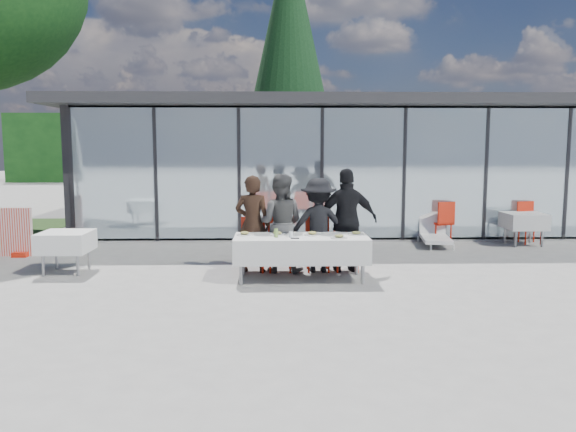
% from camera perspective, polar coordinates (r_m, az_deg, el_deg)
% --- Properties ---
extents(ground, '(90.00, 90.00, 0.00)m').
position_cam_1_polar(ground, '(9.42, -0.82, -6.77)').
color(ground, gray).
rests_on(ground, ground).
extents(pavilion, '(14.80, 8.80, 3.44)m').
position_cam_1_polar(pavilion, '(17.44, 5.53, 6.65)').
color(pavilion, gray).
rests_on(pavilion, ground).
extents(treeline, '(62.50, 2.00, 4.40)m').
position_cam_1_polar(treeline, '(37.20, -4.38, 6.91)').
color(treeline, '#103312').
rests_on(treeline, ground).
extents(dining_table, '(2.26, 0.96, 0.75)m').
position_cam_1_polar(dining_table, '(9.53, 1.34, -3.31)').
color(dining_table, silver).
rests_on(dining_table, ground).
extents(diner_a, '(0.74, 0.74, 1.75)m').
position_cam_1_polar(diner_a, '(10.09, -3.62, -0.80)').
color(diner_a, black).
rests_on(diner_a, ground).
extents(diner_chair_a, '(0.44, 0.44, 0.97)m').
position_cam_1_polar(diner_chair_a, '(10.26, -3.58, -2.58)').
color(diner_chair_a, red).
rests_on(diner_chair_a, ground).
extents(diner_b, '(1.01, 1.01, 1.77)m').
position_cam_1_polar(diner_b, '(10.08, -0.81, -0.74)').
color(diner_b, '#4C4C4C').
rests_on(diner_b, ground).
extents(diner_chair_b, '(0.44, 0.44, 0.97)m').
position_cam_1_polar(diner_chair_b, '(10.26, -0.82, -2.57)').
color(diner_chair_b, red).
rests_on(diner_chair_b, ground).
extents(diner_c, '(1.11, 1.11, 1.69)m').
position_cam_1_polar(diner_c, '(10.12, 3.10, -0.94)').
color(diner_c, black).
rests_on(diner_c, ground).
extents(diner_chair_c, '(0.44, 0.44, 0.97)m').
position_cam_1_polar(diner_chair_c, '(10.29, 3.04, -2.55)').
color(diner_chair_c, red).
rests_on(diner_chair_c, ground).
extents(diner_d, '(1.18, 1.18, 1.87)m').
position_cam_1_polar(diner_d, '(10.16, 6.03, -0.44)').
color(diner_d, black).
rests_on(diner_d, ground).
extents(diner_chair_d, '(0.44, 0.44, 0.97)m').
position_cam_1_polar(diner_chair_d, '(10.34, 5.91, -2.53)').
color(diner_chair_d, red).
rests_on(diner_chair_d, ground).
extents(plate_a, '(0.28, 0.28, 0.07)m').
position_cam_1_polar(plate_a, '(9.60, -4.43, -1.82)').
color(plate_a, silver).
rests_on(plate_a, dining_table).
extents(plate_b, '(0.28, 0.28, 0.07)m').
position_cam_1_polar(plate_b, '(9.57, -1.10, -1.83)').
color(plate_b, silver).
rests_on(plate_b, dining_table).
extents(plate_c, '(0.28, 0.28, 0.07)m').
position_cam_1_polar(plate_c, '(9.58, 2.49, -1.82)').
color(plate_c, silver).
rests_on(plate_c, dining_table).
extents(plate_d, '(0.28, 0.28, 0.07)m').
position_cam_1_polar(plate_d, '(9.67, 6.96, -1.78)').
color(plate_d, silver).
rests_on(plate_d, dining_table).
extents(plate_extra, '(0.28, 0.28, 0.07)m').
position_cam_1_polar(plate_extra, '(9.30, 5.21, -2.12)').
color(plate_extra, silver).
rests_on(plate_extra, dining_table).
extents(juice_bottle, '(0.06, 0.06, 0.15)m').
position_cam_1_polar(juice_bottle, '(9.35, -1.22, -1.73)').
color(juice_bottle, '#7FAE48').
rests_on(juice_bottle, dining_table).
extents(drinking_glasses, '(0.07, 0.07, 0.10)m').
position_cam_1_polar(drinking_glasses, '(9.36, 0.29, -1.87)').
color(drinking_glasses, silver).
rests_on(drinking_glasses, dining_table).
extents(folded_eyeglasses, '(0.14, 0.03, 0.01)m').
position_cam_1_polar(folded_eyeglasses, '(9.22, 0.71, -2.28)').
color(folded_eyeglasses, black).
rests_on(folded_eyeglasses, dining_table).
extents(spare_table_left, '(0.86, 0.86, 0.74)m').
position_cam_1_polar(spare_table_left, '(10.82, -21.65, -2.47)').
color(spare_table_left, silver).
rests_on(spare_table_left, ground).
extents(spare_table_right, '(0.86, 0.86, 0.74)m').
position_cam_1_polar(spare_table_right, '(13.99, 22.83, -0.48)').
color(spare_table_right, silver).
rests_on(spare_table_right, ground).
extents(spare_chair_a, '(0.54, 0.54, 0.97)m').
position_cam_1_polar(spare_chair_a, '(14.33, 23.19, -0.40)').
color(spare_chair_a, red).
rests_on(spare_chair_a, ground).
extents(spare_chair_b, '(0.54, 0.54, 0.97)m').
position_cam_1_polar(spare_chair_b, '(13.75, 15.52, -0.38)').
color(spare_chair_b, red).
rests_on(spare_chair_b, ground).
extents(lounger, '(0.78, 1.40, 0.72)m').
position_cam_1_polar(lounger, '(13.39, 14.64, -1.75)').
color(lounger, white).
rests_on(lounger, ground).
extents(conifer_tree, '(4.00, 4.00, 10.50)m').
position_cam_1_polar(conifer_tree, '(22.47, 0.13, 16.59)').
color(conifer_tree, '#382316').
rests_on(conifer_tree, ground).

